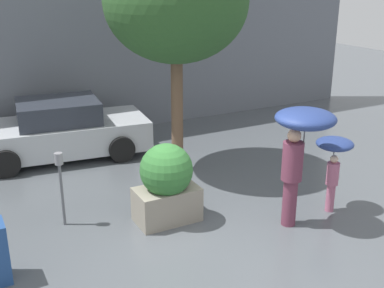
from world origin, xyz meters
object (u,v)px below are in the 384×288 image
at_px(planter_box, 166,183).
at_px(parking_meter, 60,174).
at_px(person_adult, 301,136).
at_px(person_child, 334,154).
at_px(parked_car_near, 60,131).
at_px(street_tree, 176,2).

bearing_deg(planter_box, parking_meter, 157.18).
relative_size(person_adult, person_child, 1.51).
distance_m(planter_box, parked_car_near, 4.22).
height_order(street_tree, parking_meter, street_tree).
distance_m(street_tree, parking_meter, 4.13).
relative_size(person_child, parking_meter, 1.04).
bearing_deg(parking_meter, street_tree, 25.41).
xyz_separation_m(person_adult, parking_meter, (-3.53, 1.87, -0.66)).
distance_m(person_child, street_tree, 4.28).
relative_size(planter_box, person_adult, 0.68).
bearing_deg(person_adult, planter_box, 179.06).
bearing_deg(parking_meter, parked_car_near, 77.14).
distance_m(person_adult, parking_meter, 4.05).
xyz_separation_m(person_child, parked_car_near, (-3.69, 5.15, -0.46)).
relative_size(person_adult, parking_meter, 1.57).
height_order(person_adult, person_child, person_adult).
height_order(person_child, parked_car_near, person_child).
bearing_deg(parked_car_near, street_tree, -128.53).
bearing_deg(person_adult, person_child, 40.95).
distance_m(person_adult, street_tree, 3.85).
height_order(person_adult, parking_meter, person_adult).
relative_size(planter_box, parking_meter, 1.07).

